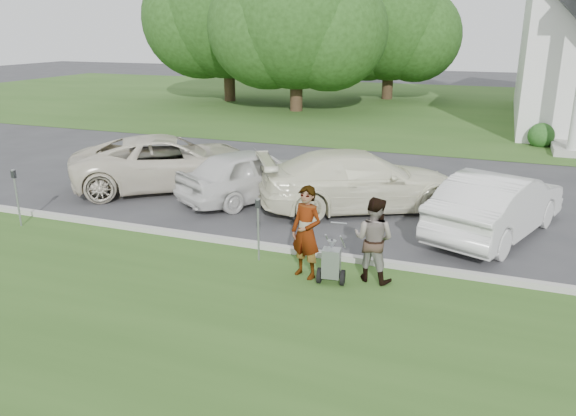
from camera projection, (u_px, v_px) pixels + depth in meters
The scene contains 16 objects.
ground at pixel (296, 264), 12.12m from camera, with size 120.00×120.00×0.00m, color #333335.
grass_strip at pixel (236, 331), 9.45m from camera, with size 80.00×7.00×0.01m, color #2D4F1B.
church_lawn at pixel (439, 107), 36.15m from camera, with size 80.00×30.00×0.01m, color #2D4F1B.
curb at pixel (305, 252), 12.59m from camera, with size 80.00×0.18×0.15m, color #9E9E93.
tree_left at pixel (296, 23), 32.83m from camera, with size 10.63×8.40×9.71m.
tree_far at pixel (227, 15), 37.35m from camera, with size 11.64×9.20×10.73m.
tree_back at pixel (390, 30), 38.72m from camera, with size 9.61×7.60×8.89m.
striping_cart at pixel (331, 264), 11.08m from camera, with size 0.58×1.12×1.00m.
person_left at pixel (306, 233), 11.23m from camera, with size 0.70×0.46×1.91m, color #999999.
person_right at pixel (373, 240), 11.11m from camera, with size 0.84×0.66×1.74m, color #999999.
parking_meter_near at pixel (258, 222), 12.04m from camera, with size 0.10×0.09×1.42m.
parking_meter_far at pixel (16, 191), 14.16m from camera, with size 0.11×0.10×1.50m.
car_a at pixel (169, 162), 17.73m from camera, with size 2.75×5.96×1.66m, color beige.
car_b at pixel (253, 174), 16.50m from camera, with size 1.83×4.54×1.55m, color silver.
car_c at pixel (360, 181), 15.62m from camera, with size 2.29×5.64×1.64m, color #F1EFCD.
car_d at pixel (497, 204), 13.61m from camera, with size 1.68×4.82×1.59m, color silver.
Camera 1 is at (3.79, -10.50, 4.88)m, focal length 35.00 mm.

